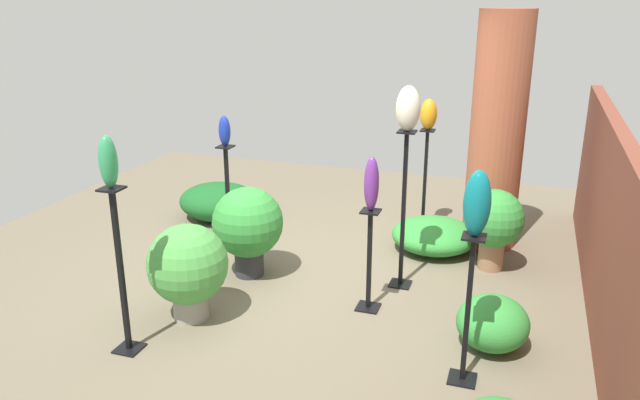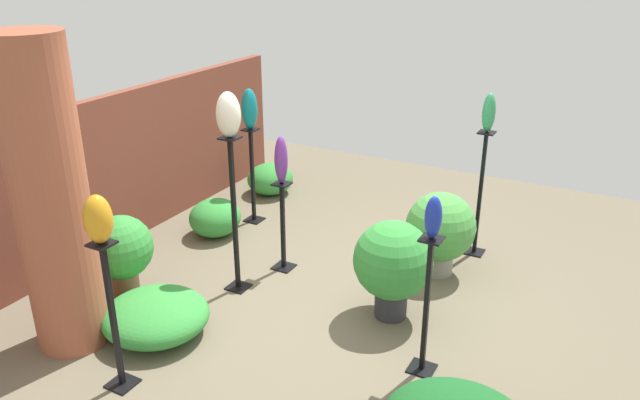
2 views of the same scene
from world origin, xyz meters
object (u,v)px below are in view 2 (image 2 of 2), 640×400
at_px(art_vase_ivory, 228,115).
at_px(potted_plant_front_left, 393,263).
at_px(pedestal_amber, 114,323).
at_px(pedestal_cobalt, 426,312).
at_px(art_vase_teal, 249,109).
at_px(pedestal_teal, 253,180).
at_px(art_vase_amber, 98,219).
at_px(art_vase_cobalt, 433,217).
at_px(pedestal_ivory, 235,222).
at_px(pedestal_violet, 283,231).
at_px(art_vase_jade, 489,113).
at_px(pedestal_jade, 480,199).
at_px(art_vase_violet, 281,160).
at_px(brick_pillar, 51,200).
at_px(potted_plant_mid_right, 440,229).
at_px(potted_plant_walkway_edge, 121,251).

relative_size(art_vase_ivory, potted_plant_front_left, 0.44).
distance_m(pedestal_amber, pedestal_cobalt, 2.28).
distance_m(art_vase_teal, potted_plant_front_left, 2.61).
distance_m(pedestal_amber, pedestal_teal, 3.06).
bearing_deg(art_vase_amber, art_vase_teal, 15.22).
bearing_deg(pedestal_cobalt, potted_plant_front_left, 40.82).
xyz_separation_m(pedestal_cobalt, art_vase_cobalt, (0.00, 0.00, 0.78)).
xyz_separation_m(pedestal_ivory, art_vase_ivory, (0.00, 0.00, 1.01)).
xyz_separation_m(pedestal_amber, pedestal_violet, (2.12, -0.12, -0.13)).
distance_m(pedestal_teal, art_vase_amber, 3.17).
bearing_deg(pedestal_teal, art_vase_ivory, -151.60).
bearing_deg(pedestal_ivory, art_vase_jade, -44.78).
relative_size(pedestal_ivory, pedestal_jade, 1.13).
relative_size(pedestal_jade, art_vase_jade, 3.45).
bearing_deg(art_vase_violet, pedestal_amber, 176.87).
xyz_separation_m(pedestal_jade, art_vase_cobalt, (-2.14, -0.18, 0.68)).
distance_m(brick_pillar, pedestal_jade, 4.06).
distance_m(pedestal_violet, art_vase_ivory, 1.41).
height_order(art_vase_amber, art_vase_violet, art_vase_amber).
bearing_deg(potted_plant_front_left, pedestal_jade, -11.76).
relative_size(brick_pillar, art_vase_ivory, 6.30).
bearing_deg(art_vase_cobalt, pedestal_violet, 63.84).
height_order(art_vase_ivory, potted_plant_mid_right, art_vase_ivory).
relative_size(pedestal_amber, art_vase_teal, 2.59).
distance_m(pedestal_teal, art_vase_jade, 2.76).
relative_size(brick_pillar, pedestal_amber, 2.12).
distance_m(art_vase_cobalt, art_vase_jade, 2.16).
relative_size(pedestal_jade, pedestal_violet, 1.45).
distance_m(pedestal_ivory, art_vase_jade, 2.67).
height_order(brick_pillar, art_vase_violet, brick_pillar).
height_order(art_vase_cobalt, potted_plant_front_left, art_vase_cobalt).
relative_size(brick_pillar, art_vase_jade, 6.49).
xyz_separation_m(pedestal_amber, art_vase_teal, (2.95, 0.80, 0.81)).
bearing_deg(brick_pillar, pedestal_amber, -107.35).
relative_size(pedestal_amber, pedestal_ivory, 0.79).
bearing_deg(art_vase_jade, pedestal_cobalt, -175.06).
xyz_separation_m(pedestal_violet, art_vase_teal, (0.82, 0.92, 0.94)).
relative_size(art_vase_amber, art_vase_violet, 0.75).
distance_m(pedestal_jade, art_vase_cobalt, 2.25).
distance_m(art_vase_jade, art_vase_violet, 2.08).
bearing_deg(pedestal_cobalt, art_vase_violet, 63.84).
bearing_deg(art_vase_jade, potted_plant_walkway_edge, 133.76).
bearing_deg(pedestal_cobalt, potted_plant_walkway_edge, 96.75).
bearing_deg(potted_plant_front_left, pedestal_ivory, 99.75).
bearing_deg(art_vase_violet, potted_plant_walkway_edge, 141.53).
distance_m(pedestal_teal, potted_plant_mid_right, 2.33).
distance_m(pedestal_cobalt, art_vase_ivory, 2.33).
relative_size(pedestal_teal, art_vase_amber, 3.22).
xyz_separation_m(pedestal_teal, art_vase_jade, (0.43, -2.53, 1.02)).
bearing_deg(art_vase_teal, potted_plant_mid_right, -94.27).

